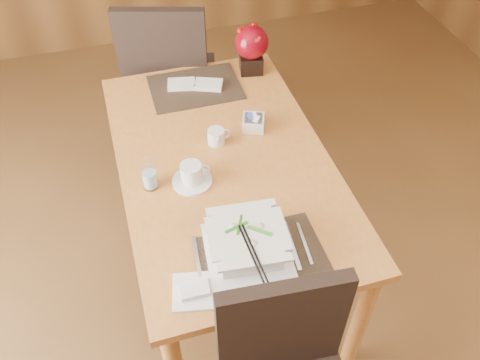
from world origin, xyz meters
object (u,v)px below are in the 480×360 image
object	(u,v)px
soup_setting	(248,243)
creamer_jug	(216,137)
berry_decor	(251,47)
dining_table	(224,175)
water_glass	(149,174)
bread_plate	(195,291)
sugar_caddy	(253,123)
far_chair	(168,74)
coffee_cup	(192,175)

from	to	relation	value
soup_setting	creamer_jug	world-z (taller)	soup_setting
berry_decor	dining_table	bearing A→B (deg)	-117.22
water_glass	creamer_jug	xyz separation A→B (m)	(0.33, 0.19, -0.04)
bread_plate	soup_setting	bearing A→B (deg)	25.04
dining_table	sugar_caddy	distance (m)	0.28
dining_table	bread_plate	xyz separation A→B (m)	(-0.27, -0.61, 0.10)
dining_table	far_chair	distance (m)	0.94
dining_table	coffee_cup	xyz separation A→B (m)	(-0.16, -0.09, 0.14)
coffee_cup	soup_setting	bearing A→B (deg)	-74.69
berry_decor	bread_plate	bearing A→B (deg)	-115.62
soup_setting	bread_plate	xyz separation A→B (m)	(-0.22, -0.10, -0.06)
berry_decor	sugar_caddy	bearing A→B (deg)	-106.15
coffee_cup	berry_decor	world-z (taller)	berry_decor
far_chair	bread_plate	bearing A→B (deg)	99.63
sugar_caddy	soup_setting	bearing A→B (deg)	-109.28
soup_setting	water_glass	size ratio (longest dim) A/B	2.25
berry_decor	far_chair	size ratio (longest dim) A/B	0.24
creamer_jug	berry_decor	world-z (taller)	berry_decor
coffee_cup	far_chair	xyz separation A→B (m)	(0.08, 1.02, -0.19)
sugar_caddy	far_chair	size ratio (longest dim) A/B	0.09
soup_setting	water_glass	xyz separation A→B (m)	(-0.28, 0.44, 0.01)
dining_table	bread_plate	world-z (taller)	bread_plate
berry_decor	far_chair	bearing A→B (deg)	141.26
dining_table	soup_setting	world-z (taller)	soup_setting
water_glass	bread_plate	distance (m)	0.55
creamer_jug	far_chair	size ratio (longest dim) A/B	0.09
soup_setting	coffee_cup	distance (m)	0.43
coffee_cup	far_chair	size ratio (longest dim) A/B	0.16
coffee_cup	bread_plate	size ratio (longest dim) A/B	1.11
coffee_cup	far_chair	bearing A→B (deg)	85.42
water_glass	creamer_jug	distance (m)	0.38
coffee_cup	far_chair	world-z (taller)	far_chair
creamer_jug	berry_decor	xyz separation A→B (m)	(0.32, 0.50, 0.11)
sugar_caddy	far_chair	distance (m)	0.83
bread_plate	far_chair	size ratio (longest dim) A/B	0.14
dining_table	water_glass	bearing A→B (deg)	-168.29
far_chair	sugar_caddy	bearing A→B (deg)	125.88
bread_plate	creamer_jug	bearing A→B (deg)	69.78
soup_setting	creamer_jug	size ratio (longest dim) A/B	3.39
creamer_jug	soup_setting	bearing A→B (deg)	-97.22
water_glass	creamer_jug	size ratio (longest dim) A/B	1.50
dining_table	berry_decor	distance (m)	0.73
water_glass	bread_plate	xyz separation A→B (m)	(0.06, -0.54, -0.07)
creamer_jug	far_chair	world-z (taller)	far_chair
sugar_caddy	far_chair	xyz separation A→B (m)	(-0.27, 0.77, -0.18)
dining_table	far_chair	xyz separation A→B (m)	(-0.08, 0.93, -0.05)
water_glass	berry_decor	distance (m)	0.94
sugar_caddy	berry_decor	world-z (taller)	berry_decor
coffee_cup	sugar_caddy	bearing A→B (deg)	36.67
coffee_cup	creamer_jug	bearing A→B (deg)	52.81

